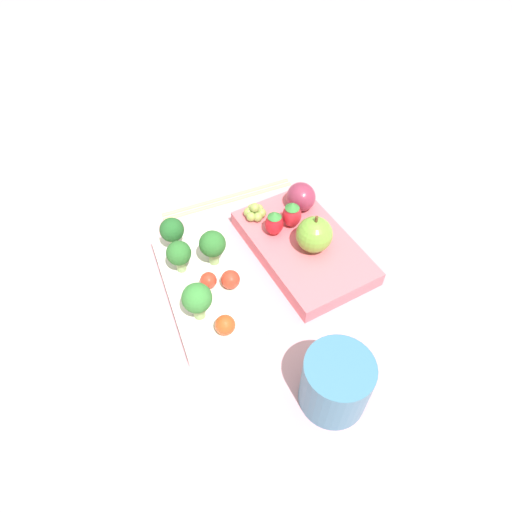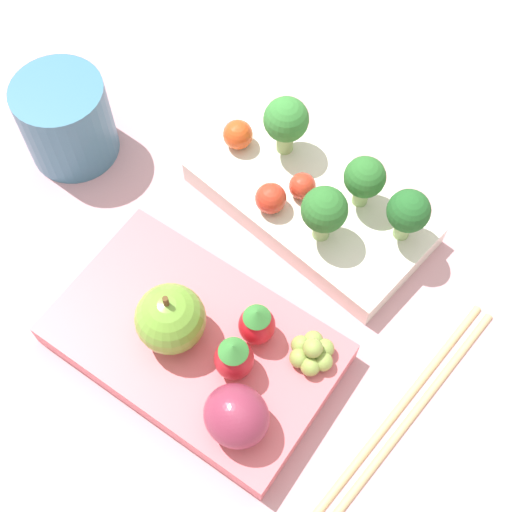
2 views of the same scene
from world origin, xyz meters
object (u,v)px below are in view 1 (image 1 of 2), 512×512
(bento_box_fruit, at_px, (303,247))
(broccoli_floret_0, at_px, (213,245))
(plum, at_px, (301,197))
(chopsticks_pair, at_px, (228,198))
(cherry_tomato_1, at_px, (210,283))
(strawberry_0, at_px, (274,223))
(apple, at_px, (313,233))
(bento_box_savoury, at_px, (205,287))
(grape_cluster, at_px, (255,212))
(cherry_tomato_0, at_px, (230,279))
(broccoli_floret_3, at_px, (197,299))
(cherry_tomato_2, at_px, (225,325))
(broccoli_floret_2, at_px, (179,254))
(strawberry_1, at_px, (292,214))
(drinking_cup, at_px, (336,383))
(broccoli_floret_1, at_px, (172,231))

(bento_box_fruit, xyz_separation_m, broccoli_floret_0, (0.02, 0.12, 0.04))
(plum, bearing_deg, chopsticks_pair, 44.23)
(cherry_tomato_1, height_order, strawberry_0, strawberry_0)
(apple, distance_m, chopsticks_pair, 0.17)
(bento_box_savoury, relative_size, grape_cluster, 6.08)
(broccoli_floret_0, relative_size, apple, 0.91)
(cherry_tomato_0, relative_size, apple, 0.42)
(broccoli_floret_3, distance_m, cherry_tomato_2, 0.04)
(cherry_tomato_2, bearing_deg, bento_box_fruit, -61.24)
(broccoli_floret_2, bearing_deg, strawberry_1, -86.37)
(grape_cluster, height_order, chopsticks_pair, grape_cluster)
(apple, relative_size, drinking_cup, 0.78)
(strawberry_1, height_order, chopsticks_pair, strawberry_1)
(cherry_tomato_0, bearing_deg, bento_box_savoury, 56.07)
(apple, height_order, strawberry_0, apple)
(apple, bearing_deg, bento_box_fruit, 31.35)
(cherry_tomato_0, bearing_deg, plum, -59.40)
(broccoli_floret_1, bearing_deg, drinking_cup, -161.75)
(broccoli_floret_1, relative_size, broccoli_floret_3, 0.90)
(broccoli_floret_1, relative_size, strawberry_1, 1.18)
(broccoli_floret_3, xyz_separation_m, cherry_tomato_1, (0.03, -0.03, -0.02))
(broccoli_floret_0, relative_size, strawberry_1, 1.27)
(strawberry_1, bearing_deg, broccoli_floret_0, 97.66)
(drinking_cup, bearing_deg, broccoli_floret_0, 12.79)
(broccoli_floret_0, xyz_separation_m, cherry_tomato_0, (-0.05, -0.00, -0.02))
(cherry_tomato_1, xyz_separation_m, strawberry_1, (0.05, -0.14, 0.01))
(drinking_cup, bearing_deg, broccoli_floret_2, 22.42)
(apple, relative_size, grape_cluster, 1.75)
(bento_box_fruit, relative_size, cherry_tomato_0, 8.55)
(grape_cluster, height_order, drinking_cup, drinking_cup)
(chopsticks_pair, bearing_deg, cherry_tomato_1, 150.31)
(cherry_tomato_0, xyz_separation_m, chopsticks_pair, (0.17, -0.07, -0.03))
(strawberry_1, bearing_deg, broccoli_floret_2, 93.63)
(bento_box_savoury, distance_m, chopsticks_pair, 0.18)
(apple, xyz_separation_m, strawberry_0, (0.04, 0.04, -0.01))
(broccoli_floret_2, height_order, apple, apple)
(apple, height_order, plum, apple)
(strawberry_0, distance_m, drinking_cup, 0.24)
(drinking_cup, xyz_separation_m, chopsticks_pair, (0.35, -0.02, -0.03))
(bento_box_savoury, height_order, drinking_cup, drinking_cup)
(cherry_tomato_2, distance_m, grape_cluster, 0.19)
(strawberry_0, xyz_separation_m, plum, (0.03, -0.06, 0.00))
(broccoli_floret_0, distance_m, strawberry_1, 0.13)
(cherry_tomato_0, height_order, plum, plum)
(strawberry_0, height_order, drinking_cup, drinking_cup)
(cherry_tomato_0, bearing_deg, apple, -83.16)
(broccoli_floret_3, xyz_separation_m, cherry_tomato_2, (-0.03, -0.02, -0.02))
(cherry_tomato_0, relative_size, drinking_cup, 0.33)
(drinking_cup, bearing_deg, bento_box_fruit, -20.45)
(broccoli_floret_3, height_order, grape_cluster, broccoli_floret_3)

